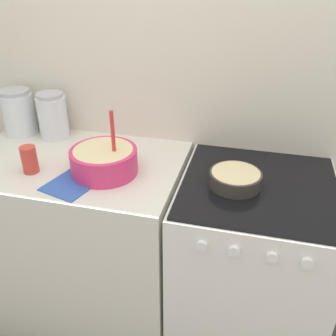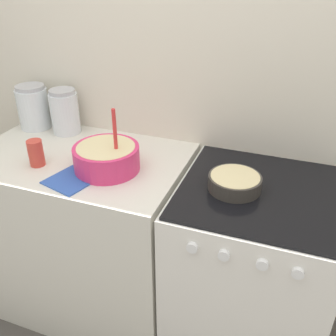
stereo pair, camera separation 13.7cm
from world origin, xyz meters
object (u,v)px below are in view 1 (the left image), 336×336
(storage_jar_left, at_px, (19,115))
(storage_jar_middle, at_px, (53,119))
(mixing_bowl, at_px, (104,160))
(baking_pan, at_px, (235,178))
(stove, at_px, (247,268))
(tin_can, at_px, (29,159))

(storage_jar_left, distance_m, storage_jar_middle, 0.19)
(mixing_bowl, relative_size, baking_pan, 1.35)
(baking_pan, bearing_deg, storage_jar_middle, 164.96)
(stove, xyz_separation_m, mixing_bowl, (-0.64, -0.06, 0.52))
(stove, height_order, mixing_bowl, mixing_bowl)
(stove, distance_m, mixing_bowl, 0.83)
(baking_pan, relative_size, tin_can, 1.78)
(stove, relative_size, mixing_bowl, 3.26)
(mixing_bowl, relative_size, storage_jar_middle, 1.24)
(stove, bearing_deg, tin_can, -172.07)
(baking_pan, bearing_deg, tin_can, -173.22)
(mixing_bowl, bearing_deg, storage_jar_middle, 144.01)
(mixing_bowl, height_order, baking_pan, mixing_bowl)
(stove, distance_m, baking_pan, 0.50)
(mixing_bowl, xyz_separation_m, baking_pan, (0.54, 0.03, -0.03))
(tin_can, bearing_deg, stove, 7.93)
(stove, distance_m, storage_jar_left, 1.36)
(storage_jar_middle, xyz_separation_m, tin_can, (0.08, -0.35, -0.04))
(storage_jar_middle, bearing_deg, storage_jar_left, 180.00)
(mixing_bowl, height_order, tin_can, mixing_bowl)
(stove, relative_size, storage_jar_middle, 4.03)
(mixing_bowl, xyz_separation_m, storage_jar_left, (-0.58, 0.28, 0.04))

